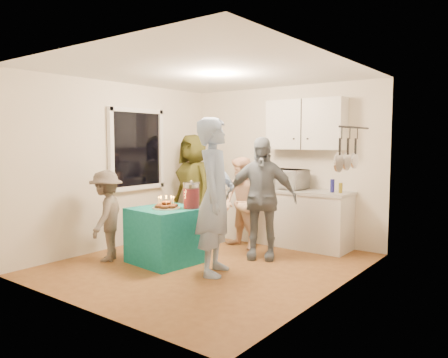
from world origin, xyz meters
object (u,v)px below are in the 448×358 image
Objects in this scene: child_near_left at (106,216)px; counter at (283,218)px; man_birthday at (215,196)px; woman_back_right at (261,198)px; woman_back_left at (194,186)px; woman_back_center at (242,203)px; microwave at (288,179)px; punch_jar at (191,196)px; party_table at (166,235)px.

counter is at bearing 114.89° from child_near_left.
man_birthday is 1.13× the size of woman_back_right.
woman_back_left is 1.20m from woman_back_center.
man_birthday is (0.13, -1.96, 0.56)m from counter.
microwave is 1.85m from punch_jar.
man_birthday is at bearing 71.95° from child_near_left.
party_table is 1.43m from woman_back_right.
child_near_left is at bearing -164.94° from woman_back_right.
counter is 1.72× the size of child_near_left.
woman_back_center is at bearing -117.14° from counter.
woman_back_center is at bearing 113.29° from child_near_left.
woman_back_right is at bearing -17.87° from woman_back_center.
microwave is 0.40× the size of woman_back_center.
punch_jar is (-0.45, -1.77, 0.50)m from counter.
party_table is 0.49× the size of woman_back_right.
punch_jar is 0.17× the size of man_birthday.
man_birthday is at bearing -56.97° from woman_back_center.
man_birthday reaches higher than woman_back_left.
counter is 0.82m from woman_back_center.
woman_back_center is 0.64m from woman_back_right.
punch_jar is 1.67m from woman_back_left.
woman_back_right is at bearing -79.21° from counter.
woman_back_right is (0.19, -1.00, 0.44)m from counter.
punch_jar is at bearing 46.56° from man_birthday.
man_birthday reaches higher than woman_back_right.
man_birthday is 2.21m from woman_back_left.
punch_jar is 1.24m from child_near_left.
microwave is 1.96m from man_birthday.
microwave is at bearing 70.28° from woman_back_center.
man_birthday is at bearing -86.31° from counter.
woman_back_left reaches higher than punch_jar.
woman_back_center is (0.40, 1.28, 0.34)m from party_table.
counter is 1.11m from woman_back_right.
microwave is at bearing 113.47° from child_near_left.
microwave is at bearing 70.92° from woman_back_right.
child_near_left reaches higher than party_table.
woman_back_left reaches higher than microwave.
punch_jar is 0.24× the size of woman_back_center.
woman_back_center is (0.10, 1.09, -0.21)m from punch_jar.
woman_back_right reaches higher than microwave.
woman_back_center is at bearing -115.50° from microwave.
woman_back_left is at bearing 138.18° from woman_back_right.
punch_jar is (0.30, 0.19, 0.55)m from party_table.
punch_jar is at bearing 88.38° from child_near_left.
man_birthday is (0.57, -0.19, 0.06)m from punch_jar.
woman_back_right reaches higher than counter.
woman_back_left reaches higher than woman_back_right.
punch_jar is 1.00m from woman_back_right.
woman_back_right is at bearing -28.53° from man_birthday.
party_table is 0.47× the size of woman_back_left.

